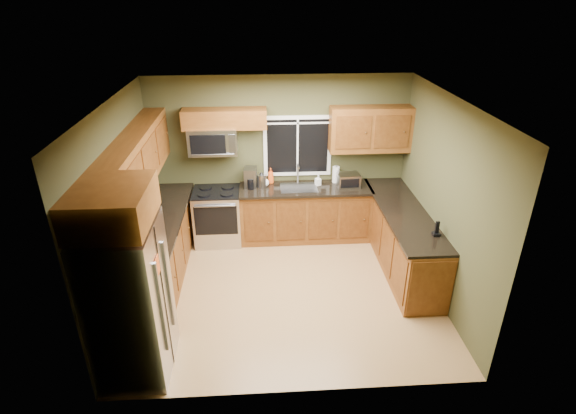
{
  "coord_description": "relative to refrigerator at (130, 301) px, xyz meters",
  "views": [
    {
      "loc": [
        -0.31,
        -5.23,
        3.9
      ],
      "look_at": [
        0.05,
        0.35,
        1.15
      ],
      "focal_mm": 28.0,
      "sensor_mm": 36.0,
      "label": 1
    }
  ],
  "objects": [
    {
      "name": "paper_towel_roll",
      "position": [
        2.68,
        2.98,
        0.18
      ],
      "size": [
        0.14,
        0.14,
        0.3
      ],
      "color": "white",
      "rests_on": "countertop_back"
    },
    {
      "name": "microwave",
      "position": [
        0.69,
        2.91,
        0.83
      ],
      "size": [
        0.76,
        0.41,
        0.42
      ],
      "color": "#B7B7BC",
      "rests_on": "back_wall"
    },
    {
      "name": "base_cabinets_back",
      "position": [
        2.15,
        2.8,
        -0.45
      ],
      "size": [
        2.17,
        0.6,
        0.9
      ],
      "primitive_type": "cube",
      "color": "brown",
      "rests_on": "ground"
    },
    {
      "name": "soap_bottle_b",
      "position": [
        2.37,
        2.86,
        0.13
      ],
      "size": [
        0.11,
        0.11,
        0.18
      ],
      "primitive_type": "imported",
      "rotation": [
        0.0,
        0.0,
        0.39
      ],
      "color": "white",
      "rests_on": "countertop_back"
    },
    {
      "name": "upper_cabinets_back_left",
      "position": [
        0.89,
        2.94,
        1.17
      ],
      "size": [
        1.3,
        0.33,
        0.3
      ],
      "primitive_type": "cube",
      "color": "brown",
      "rests_on": "back_wall"
    },
    {
      "name": "back_wall",
      "position": [
        1.74,
        3.1,
        0.45
      ],
      "size": [
        4.2,
        0.0,
        4.2
      ],
      "primitive_type": "plane",
      "rotation": [
        1.57,
        0.0,
        0.0
      ],
      "color": "#3F3F22",
      "rests_on": "ground"
    },
    {
      "name": "coffee_maker",
      "position": [
        1.26,
        2.87,
        0.19
      ],
      "size": [
        0.21,
        0.28,
        0.33
      ],
      "color": "slate",
      "rests_on": "countertop_back"
    },
    {
      "name": "soap_bottle_a",
      "position": [
        1.59,
        3.0,
        0.17
      ],
      "size": [
        0.11,
        0.11,
        0.27
      ],
      "primitive_type": "imported",
      "rotation": [
        0.0,
        0.0,
        0.06
      ],
      "color": "#EC5116",
      "rests_on": "countertop_back"
    },
    {
      "name": "upper_cabinet_over_fridge",
      "position": [
        -0.0,
        0.0,
        1.13
      ],
      "size": [
        0.72,
        0.9,
        0.38
      ],
      "primitive_type": "cube",
      "color": "brown",
      "rests_on": "left_wall"
    },
    {
      "name": "front_wall",
      "position": [
        1.74,
        -0.5,
        0.45
      ],
      "size": [
        4.2,
        0.0,
        4.2
      ],
      "primitive_type": "plane",
      "rotation": [
        -1.57,
        0.0,
        0.0
      ],
      "color": "#3F3F22",
      "rests_on": "ground"
    },
    {
      "name": "upper_cabinets_left",
      "position": [
        -0.2,
        1.78,
        0.96
      ],
      "size": [
        0.33,
        2.65,
        0.72
      ],
      "primitive_type": "cube",
      "color": "brown",
      "rests_on": "left_wall"
    },
    {
      "name": "countertop_peninsula",
      "position": [
        3.51,
        1.85,
        0.02
      ],
      "size": [
        0.65,
        2.5,
        0.04
      ],
      "primitive_type": "cube",
      "color": "black",
      "rests_on": "base_cabinets_peninsula"
    },
    {
      "name": "left_wall",
      "position": [
        -0.36,
        1.3,
        0.45
      ],
      "size": [
        0.0,
        3.6,
        3.6
      ],
      "primitive_type": "plane",
      "rotation": [
        1.57,
        0.0,
        1.57
      ],
      "color": "#3F3F22",
      "rests_on": "ground"
    },
    {
      "name": "right_wall",
      "position": [
        3.84,
        1.3,
        0.45
      ],
      "size": [
        0.0,
        3.6,
        3.6
      ],
      "primitive_type": "plane",
      "rotation": [
        1.57,
        0.0,
        -1.57
      ],
      "color": "#3F3F22",
      "rests_on": "ground"
    },
    {
      "name": "base_cabinets_peninsula",
      "position": [
        3.54,
        1.84,
        -0.45
      ],
      "size": [
        0.6,
        2.52,
        0.9
      ],
      "color": "brown",
      "rests_on": "ground"
    },
    {
      "name": "toaster_oven",
      "position": [
        2.86,
        2.78,
        0.15
      ],
      "size": [
        0.37,
        0.3,
        0.22
      ],
      "color": "#B7B7BC",
      "rests_on": "countertop_back"
    },
    {
      "name": "range",
      "position": [
        0.69,
        2.77,
        -0.43
      ],
      "size": [
        0.76,
        0.69,
        0.94
      ],
      "color": "#B7B7BC",
      "rests_on": "ground"
    },
    {
      "name": "base_cabinets_left",
      "position": [
        -0.06,
        1.78,
        -0.45
      ],
      "size": [
        0.6,
        2.65,
        0.9
      ],
      "primitive_type": "cube",
      "color": "brown",
      "rests_on": "ground"
    },
    {
      "name": "countertop_left",
      "position": [
        -0.04,
        1.78,
        0.02
      ],
      "size": [
        0.65,
        2.65,
        0.04
      ],
      "primitive_type": "cube",
      "color": "black",
      "rests_on": "base_cabinets_left"
    },
    {
      "name": "upper_cabinets_back_right",
      "position": [
        3.19,
        2.94,
        0.96
      ],
      "size": [
        1.3,
        0.33,
        0.72
      ],
      "primitive_type": "cube",
      "color": "brown",
      "rests_on": "back_wall"
    },
    {
      "name": "soap_bottle_c",
      "position": [
        1.49,
        2.89,
        0.13
      ],
      "size": [
        0.18,
        0.18,
        0.17
      ],
      "primitive_type": "imported",
      "rotation": [
        0.0,
        0.0,
        -0.43
      ],
      "color": "white",
      "rests_on": "countertop_back"
    },
    {
      "name": "kettle",
      "position": [
        1.43,
        2.84,
        0.16
      ],
      "size": [
        0.17,
        0.17,
        0.27
      ],
      "color": "#B7B7BC",
      "rests_on": "countertop_back"
    },
    {
      "name": "ceiling",
      "position": [
        1.74,
        1.3,
        1.8
      ],
      "size": [
        4.2,
        4.2,
        0.0
      ],
      "primitive_type": "plane",
      "rotation": [
        3.14,
        0.0,
        0.0
      ],
      "color": "white",
      "rests_on": "back_wall"
    },
    {
      "name": "sink",
      "position": [
        2.04,
        2.79,
        0.05
      ],
      "size": [
        0.6,
        0.42,
        0.36
      ],
      "color": "slate",
      "rests_on": "countertop_back"
    },
    {
      "name": "floor",
      "position": [
        1.74,
        1.3,
        -0.9
      ],
      "size": [
        4.2,
        4.2,
        0.0
      ],
      "primitive_type": "plane",
      "color": "#A07546",
      "rests_on": "ground"
    },
    {
      "name": "window",
      "position": [
        2.04,
        3.08,
        0.65
      ],
      "size": [
        1.12,
        0.03,
        1.02
      ],
      "color": "white",
      "rests_on": "back_wall"
    },
    {
      "name": "cordless_phone",
      "position": [
        3.72,
        1.1,
        0.1
      ],
      "size": [
        0.1,
        0.1,
        0.21
      ],
      "color": "black",
      "rests_on": "countertop_peninsula"
    },
    {
      "name": "countertop_back",
      "position": [
        2.15,
        2.78,
        0.02
      ],
      "size": [
        2.17,
        0.65,
        0.04
      ],
      "primitive_type": "cube",
      "color": "black",
      "rests_on": "base_cabinets_back"
    },
    {
      "name": "refrigerator",
      "position": [
        0.0,
        0.0,
        0.0
      ],
      "size": [
        0.74,
        0.9,
        1.8
      ],
      "color": "#B7B7BC",
      "rests_on": "ground"
    }
  ]
}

